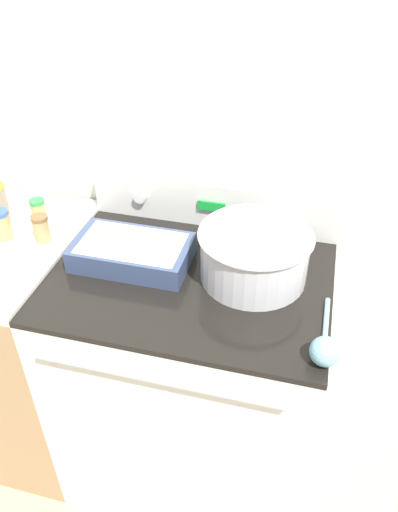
{
  "coord_description": "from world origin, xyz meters",
  "views": [
    {
      "loc": [
        0.31,
        -0.78,
        1.83
      ],
      "look_at": [
        0.02,
        0.33,
        0.98
      ],
      "focal_mm": 35.0,
      "sensor_mm": 36.0,
      "label": 1
    }
  ],
  "objects_px": {
    "mixing_bowl": "(254,253)",
    "spice_jar_green_cap": "(39,211)",
    "spice_jar_brown_cap": "(41,228)",
    "spice_jar_yellow_cap": "(0,201)",
    "ladle": "(325,349)",
    "spice_jar_blue_cap": "(1,224)",
    "casserole_dish": "(132,251)"
  },
  "relations": [
    {
      "from": "mixing_bowl",
      "to": "ladle",
      "type": "relative_size",
      "value": 1.24
    },
    {
      "from": "casserole_dish",
      "to": "spice_jar_green_cap",
      "type": "distance_m",
      "value": 0.38
    },
    {
      "from": "spice_jar_blue_cap",
      "to": "spice_jar_yellow_cap",
      "type": "distance_m",
      "value": 0.12
    },
    {
      "from": "spice_jar_brown_cap",
      "to": "spice_jar_yellow_cap",
      "type": "bearing_deg",
      "value": 156.18
    },
    {
      "from": "ladle",
      "to": "spice_jar_yellow_cap",
      "type": "relative_size",
      "value": 2.05
    },
    {
      "from": "mixing_bowl",
      "to": "spice_jar_blue_cap",
      "type": "bearing_deg",
      "value": -178.73
    },
    {
      "from": "ladle",
      "to": "spice_jar_green_cap",
      "type": "height_order",
      "value": "spice_jar_green_cap"
    },
    {
      "from": "spice_jar_yellow_cap",
      "to": "spice_jar_green_cap",
      "type": "bearing_deg",
      "value": 1.03
    },
    {
      "from": "spice_jar_yellow_cap",
      "to": "casserole_dish",
      "type": "bearing_deg",
      "value": -12.08
    },
    {
      "from": "ladle",
      "to": "spice_jar_green_cap",
      "type": "bearing_deg",
      "value": 159.16
    },
    {
      "from": "casserole_dish",
      "to": "spice_jar_brown_cap",
      "type": "distance_m",
      "value": 0.31
    },
    {
      "from": "casserole_dish",
      "to": "spice_jar_yellow_cap",
      "type": "bearing_deg",
      "value": 167.92
    },
    {
      "from": "casserole_dish",
      "to": "spice_jar_blue_cap",
      "type": "height_order",
      "value": "spice_jar_blue_cap"
    },
    {
      "from": "casserole_dish",
      "to": "spice_jar_blue_cap",
      "type": "xyz_separation_m",
      "value": [
        -0.43,
        0.0,
        0.02
      ]
    },
    {
      "from": "casserole_dish",
      "to": "spice_jar_green_cap",
      "type": "relative_size",
      "value": 3.92
    },
    {
      "from": "spice_jar_green_cap",
      "to": "spice_jar_yellow_cap",
      "type": "distance_m",
      "value": 0.14
    },
    {
      "from": "casserole_dish",
      "to": "spice_jar_green_cap",
      "type": "bearing_deg",
      "value": 163.25
    },
    {
      "from": "spice_jar_green_cap",
      "to": "casserole_dish",
      "type": "bearing_deg",
      "value": -16.75
    },
    {
      "from": "ladle",
      "to": "spice_jar_yellow_cap",
      "type": "distance_m",
      "value": 1.14
    },
    {
      "from": "mixing_bowl",
      "to": "spice_jar_blue_cap",
      "type": "distance_m",
      "value": 0.79
    },
    {
      "from": "casserole_dish",
      "to": "spice_jar_brown_cap",
      "type": "height_order",
      "value": "spice_jar_brown_cap"
    },
    {
      "from": "ladle",
      "to": "spice_jar_yellow_cap",
      "type": "height_order",
      "value": "spice_jar_yellow_cap"
    },
    {
      "from": "spice_jar_brown_cap",
      "to": "spice_jar_yellow_cap",
      "type": "relative_size",
      "value": 0.7
    },
    {
      "from": "spice_jar_green_cap",
      "to": "spice_jar_blue_cap",
      "type": "bearing_deg",
      "value": -122.94
    },
    {
      "from": "casserole_dish",
      "to": "spice_jar_blue_cap",
      "type": "relative_size",
      "value": 3.56
    },
    {
      "from": "mixing_bowl",
      "to": "spice_jar_green_cap",
      "type": "bearing_deg",
      "value": 173.02
    },
    {
      "from": "ladle",
      "to": "spice_jar_yellow_cap",
      "type": "bearing_deg",
      "value": 161.73
    },
    {
      "from": "mixing_bowl",
      "to": "spice_jar_yellow_cap",
      "type": "distance_m",
      "value": 0.87
    },
    {
      "from": "mixing_bowl",
      "to": "ladle",
      "type": "xyz_separation_m",
      "value": [
        0.22,
        -0.27,
        -0.05
      ]
    },
    {
      "from": "spice_jar_brown_cap",
      "to": "spice_jar_yellow_cap",
      "type": "distance_m",
      "value": 0.21
    },
    {
      "from": "spice_jar_yellow_cap",
      "to": "spice_jar_brown_cap",
      "type": "bearing_deg",
      "value": -23.82
    },
    {
      "from": "casserole_dish",
      "to": "spice_jar_green_cap",
      "type": "height_order",
      "value": "spice_jar_green_cap"
    }
  ]
}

